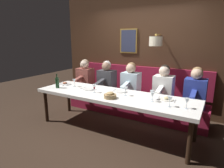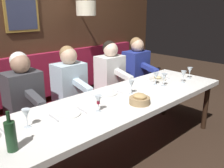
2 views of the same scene
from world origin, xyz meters
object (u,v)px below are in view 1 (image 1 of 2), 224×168
object	(u,v)px
diner_farthest	(85,76)
wine_glass_6	(152,95)
wine_glass_2	(170,99)
diner_far	(107,78)
wine_glass_0	(94,87)
wine_glass_4	(126,89)
bread_bowl	(110,95)
dining_table	(113,97)
wine_glass_5	(152,93)
wine_glass_1	(74,81)
wine_bottle	(57,83)
diner_near	(164,85)
diner_nearest	(195,89)
diner_middle	(131,81)
wine_glass_3	(187,101)

from	to	relation	value
diner_farthest	wine_glass_6	distance (m)	2.32
wine_glass_2	diner_far	bearing A→B (deg)	59.63
wine_glass_0	wine_glass_4	xyz separation A→B (m)	(0.12, -0.61, 0.00)
diner_far	wine_glass_2	bearing A→B (deg)	-120.37
bread_bowl	diner_farthest	bearing A→B (deg)	51.70
diner_farthest	wine_glass_6	xyz separation A→B (m)	(-0.94, -2.12, 0.04)
diner_far	bread_bowl	bearing A→B (deg)	-145.94
dining_table	wine_glass_5	bearing A→B (deg)	-86.44
wine_glass_1	wine_bottle	size ratio (longest dim) A/B	0.55
diner_near	bread_bowl	bearing A→B (deg)	150.44
dining_table	diner_nearest	size ratio (longest dim) A/B	3.91
wine_glass_5	wine_glass_6	xyz separation A→B (m)	(-0.10, -0.04, 0.00)
wine_glass_2	wine_bottle	size ratio (longest dim) A/B	0.55
wine_glass_4	wine_glass_6	size ratio (longest dim) A/B	1.00
diner_middle	wine_glass_0	world-z (taller)	diner_middle
wine_glass_4	wine_glass_5	world-z (taller)	same
wine_glass_1	bread_bowl	size ratio (longest dim) A/B	0.75
wine_glass_5	wine_glass_6	world-z (taller)	same
wine_glass_1	wine_glass_4	bearing A→B (deg)	-92.20
bread_bowl	diner_nearest	bearing A→B (deg)	-48.14
wine_glass_1	bread_bowl	distance (m)	1.13
wine_glass_3	diner_farthest	bearing A→B (deg)	69.56
wine_glass_1	wine_glass_6	size ratio (longest dim) A/B	1.00
dining_table	wine_glass_1	distance (m)	1.02
wine_glass_5	bread_bowl	world-z (taller)	wine_glass_5
wine_glass_2	wine_bottle	distance (m)	2.33
dining_table	diner_farthest	distance (m)	1.61
diner_near	wine_glass_0	xyz separation A→B (m)	(-0.97, 1.07, 0.04)
wine_glass_0	wine_glass_1	size ratio (longest dim) A/B	1.00
dining_table	wine_glass_0	world-z (taller)	wine_glass_0
wine_glass_3	diner_nearest	bearing A→B (deg)	-0.22
diner_farthest	diner_far	bearing A→B (deg)	-90.00
wine_glass_1	dining_table	bearing A→B (deg)	-94.64
wine_glass_4	wine_bottle	distance (m)	1.51
diner_nearest	wine_glass_0	distance (m)	1.95
diner_far	wine_glass_5	size ratio (longest dim) A/B	4.82
wine_glass_5	wine_bottle	xyz separation A→B (m)	(-0.23, 1.99, -0.00)
diner_nearest	wine_glass_4	bearing A→B (deg)	128.18
dining_table	wine_glass_2	world-z (taller)	wine_glass_2
dining_table	wine_glass_1	xyz separation A→B (m)	(0.08, 1.00, 0.17)
wine_glass_1	diner_middle	bearing A→B (deg)	-50.57
wine_glass_6	wine_glass_2	bearing A→B (deg)	-107.60
diner_middle	wine_glass_3	world-z (taller)	diner_middle
wine_glass_0	diner_near	bearing A→B (deg)	-47.96
bread_bowl	wine_glass_6	bearing A→B (deg)	-75.36
diner_farthest	wine_bottle	distance (m)	1.07
diner_near	wine_glass_4	world-z (taller)	diner_near
diner_farthest	bread_bowl	world-z (taller)	diner_farthest
diner_farthest	bread_bowl	xyz separation A→B (m)	(-1.12, -1.42, -0.03)
diner_nearest	wine_glass_0	bearing A→B (deg)	119.84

